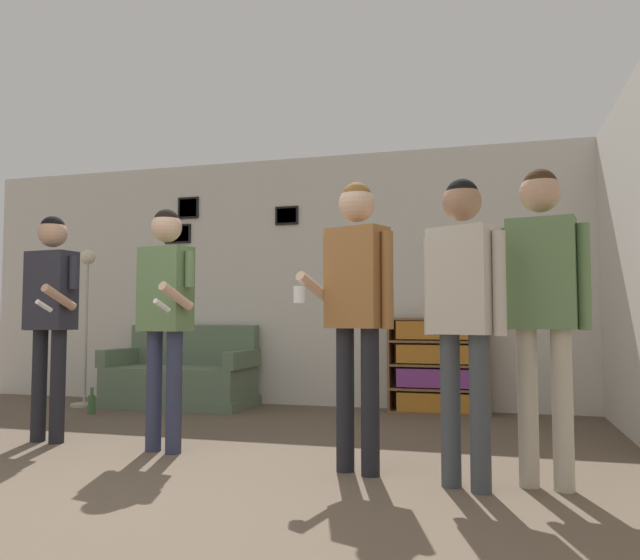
{
  "coord_description": "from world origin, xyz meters",
  "views": [
    {
      "loc": [
        1.87,
        -2.4,
        0.91
      ],
      "look_at": [
        0.65,
        2.04,
        1.21
      ],
      "focal_mm": 35.0,
      "sensor_mm": 36.0,
      "label": 1
    }
  ],
  "objects": [
    {
      "name": "person_player_foreground_left",
      "position": [
        -1.37,
        1.62,
        1.06
      ],
      "size": [
        0.5,
        0.49,
        1.71
      ],
      "color": "black",
      "rests_on": "ground_plane"
    },
    {
      "name": "bottle_on_floor",
      "position": [
        -1.92,
        2.94,
        0.1
      ],
      "size": [
        0.07,
        0.07,
        0.25
      ],
      "color": "#3D6638",
      "rests_on": "ground_plane"
    },
    {
      "name": "person_spectator_near_bookshelf",
      "position": [
        1.72,
        1.12,
        1.05
      ],
      "size": [
        0.45,
        0.34,
        1.7
      ],
      "color": "#3D4247",
      "rests_on": "ground_plane"
    },
    {
      "name": "ground_plane",
      "position": [
        0.0,
        0.0,
        0.0
      ],
      "size": [
        20.0,
        20.0,
        0.0
      ],
      "primitive_type": "plane",
      "color": "brown"
    },
    {
      "name": "couch",
      "position": [
        -1.35,
        3.68,
        0.29
      ],
      "size": [
        1.56,
        0.8,
        0.86
      ],
      "color": "#5B7056",
      "rests_on": "ground_plane"
    },
    {
      "name": "drinking_cup",
      "position": [
        1.53,
        3.88,
        1.0
      ],
      "size": [
        0.08,
        0.08,
        0.12
      ],
      "color": "white",
      "rests_on": "bookshelf"
    },
    {
      "name": "person_player_foreground_center",
      "position": [
        -0.35,
        1.54,
        1.05
      ],
      "size": [
        0.49,
        0.52,
        1.7
      ],
      "color": "#2D334C",
      "rests_on": "ground_plane"
    },
    {
      "name": "person_watcher_holding_cup",
      "position": [
        1.08,
        1.31,
        1.09
      ],
      "size": [
        0.58,
        0.38,
        1.76
      ],
      "color": "black",
      "rests_on": "ground_plane"
    },
    {
      "name": "floor_lamp",
      "position": [
        -2.33,
        3.39,
        0.98
      ],
      "size": [
        0.28,
        0.28,
        1.68
      ],
      "color": "#ADA89E",
      "rests_on": "ground_plane"
    },
    {
      "name": "wall_back",
      "position": [
        -0.0,
        4.1,
        1.35
      ],
      "size": [
        8.15,
        0.08,
        2.7
      ],
      "color": "beige",
      "rests_on": "ground_plane"
    },
    {
      "name": "bookshelf",
      "position": [
        1.36,
        3.88,
        0.47
      ],
      "size": [
        0.99,
        0.3,
        0.94
      ],
      "color": "brown",
      "rests_on": "ground_plane"
    },
    {
      "name": "person_spectator_far_right",
      "position": [
        2.14,
        1.25,
        1.09
      ],
      "size": [
        0.49,
        0.27,
        1.76
      ],
      "color": "#B7AD99",
      "rests_on": "ground_plane"
    }
  ]
}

